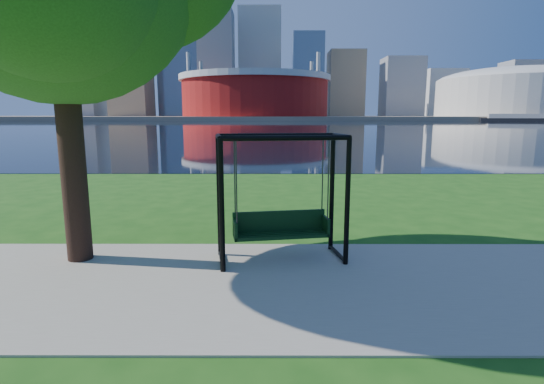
{
  "coord_description": "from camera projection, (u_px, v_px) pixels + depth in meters",
  "views": [
    {
      "loc": [
        -0.05,
        -6.66,
        2.57
      ],
      "look_at": [
        -0.07,
        0.0,
        1.36
      ],
      "focal_mm": 28.0,
      "sensor_mm": 36.0,
      "label": 1
    }
  ],
  "objects": [
    {
      "name": "ground",
      "position": [
        276.0,
        273.0,
        7.01
      ],
      "size": [
        900.0,
        900.0,
        0.0
      ],
      "primitive_type": "plane",
      "color": "#1E5114",
      "rests_on": "ground"
    },
    {
      "name": "path",
      "position": [
        276.0,
        284.0,
        6.52
      ],
      "size": [
        120.0,
        4.0,
        0.03
      ],
      "primitive_type": "cube",
      "color": "#9E937F",
      "rests_on": "ground"
    },
    {
      "name": "river",
      "position": [
        273.0,
        126.0,
        107.37
      ],
      "size": [
        900.0,
        180.0,
        0.02
      ],
      "primitive_type": "cube",
      "color": "black",
      "rests_on": "ground"
    },
    {
      "name": "far_bank",
      "position": [
        273.0,
        118.0,
        307.93
      ],
      "size": [
        900.0,
        228.0,
        2.0
      ],
      "primitive_type": "cube",
      "color": "#937F60",
      "rests_on": "ground"
    },
    {
      "name": "stadium",
      "position": [
        255.0,
        94.0,
        235.73
      ],
      "size": [
        83.0,
        83.0,
        32.0
      ],
      "color": "maroon",
      "rests_on": "far_bank"
    },
    {
      "name": "arena",
      "position": [
        516.0,
        91.0,
        235.12
      ],
      "size": [
        84.0,
        84.0,
        26.56
      ],
      "color": "beige",
      "rests_on": "far_bank"
    },
    {
      "name": "skyline",
      "position": [
        267.0,
        70.0,
        314.89
      ],
      "size": [
        392.0,
        66.0,
        96.5
      ],
      "color": "gray",
      "rests_on": "far_bank"
    },
    {
      "name": "swing",
      "position": [
        281.0,
        201.0,
        7.43
      ],
      "size": [
        2.33,
        1.31,
        2.25
      ],
      "rotation": [
        0.0,
        0.0,
        0.17
      ],
      "color": "black",
      "rests_on": "ground"
    },
    {
      "name": "barge",
      "position": [
        520.0,
        118.0,
        188.61
      ],
      "size": [
        33.49,
        19.61,
        3.25
      ],
      "rotation": [
        0.0,
        0.0,
        -0.36
      ],
      "color": "black",
      "rests_on": "river"
    }
  ]
}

